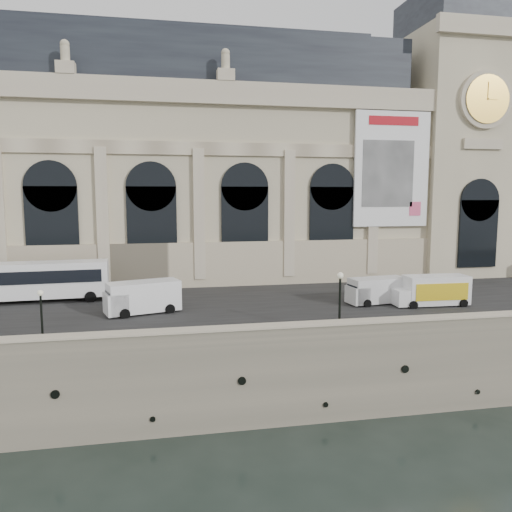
{
  "coord_description": "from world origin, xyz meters",
  "views": [
    {
      "loc": [
        -3.31,
        -32.15,
        16.21
      ],
      "look_at": [
        7.28,
        22.0,
        9.33
      ],
      "focal_mm": 35.0,
      "sensor_mm": 36.0,
      "label": 1
    }
  ],
  "objects_px": {
    "van_b": "(139,298)",
    "lamp_right": "(340,303)",
    "van_c": "(374,291)",
    "box_truck": "(432,291)",
    "bus_left": "(37,280)",
    "lamp_left": "(42,319)"
  },
  "relations": [
    {
      "from": "bus_left",
      "to": "van_c",
      "type": "height_order",
      "value": "bus_left"
    },
    {
      "from": "lamp_left",
      "to": "lamp_right",
      "type": "xyz_separation_m",
      "value": [
        20.7,
        -0.58,
        0.32
      ]
    },
    {
      "from": "box_truck",
      "to": "lamp_right",
      "type": "relative_size",
      "value": 1.54
    },
    {
      "from": "bus_left",
      "to": "lamp_right",
      "type": "height_order",
      "value": "lamp_right"
    },
    {
      "from": "bus_left",
      "to": "lamp_right",
      "type": "bearing_deg",
      "value": -32.53
    },
    {
      "from": "lamp_left",
      "to": "van_c",
      "type": "bearing_deg",
      "value": 16.38
    },
    {
      "from": "bus_left",
      "to": "van_b",
      "type": "distance_m",
      "value": 11.7
    },
    {
      "from": "van_b",
      "to": "bus_left",
      "type": "bearing_deg",
      "value": 145.64
    },
    {
      "from": "bus_left",
      "to": "lamp_left",
      "type": "bearing_deg",
      "value": -76.41
    },
    {
      "from": "van_c",
      "to": "bus_left",
      "type": "bearing_deg",
      "value": 167.44
    },
    {
      "from": "bus_left",
      "to": "box_truck",
      "type": "relative_size",
      "value": 1.87
    },
    {
      "from": "van_c",
      "to": "box_truck",
      "type": "bearing_deg",
      "value": -18.52
    },
    {
      "from": "van_c",
      "to": "lamp_right",
      "type": "height_order",
      "value": "lamp_right"
    },
    {
      "from": "van_c",
      "to": "box_truck",
      "type": "height_order",
      "value": "box_truck"
    },
    {
      "from": "bus_left",
      "to": "box_truck",
      "type": "distance_m",
      "value": 36.85
    },
    {
      "from": "van_b",
      "to": "lamp_right",
      "type": "relative_size",
      "value": 1.46
    },
    {
      "from": "van_b",
      "to": "box_truck",
      "type": "bearing_deg",
      "value": -4.24
    },
    {
      "from": "box_truck",
      "to": "lamp_left",
      "type": "bearing_deg",
      "value": -168.77
    },
    {
      "from": "box_truck",
      "to": "lamp_right",
      "type": "xyz_separation_m",
      "value": [
        -11.53,
        -6.98,
        0.86
      ]
    },
    {
      "from": "bus_left",
      "to": "van_b",
      "type": "xyz_separation_m",
      "value": [
        9.64,
        -6.59,
        -0.72
      ]
    },
    {
      "from": "lamp_right",
      "to": "van_c",
      "type": "bearing_deg",
      "value": 52.37
    },
    {
      "from": "bus_left",
      "to": "van_c",
      "type": "relative_size",
      "value": 2.26
    }
  ]
}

